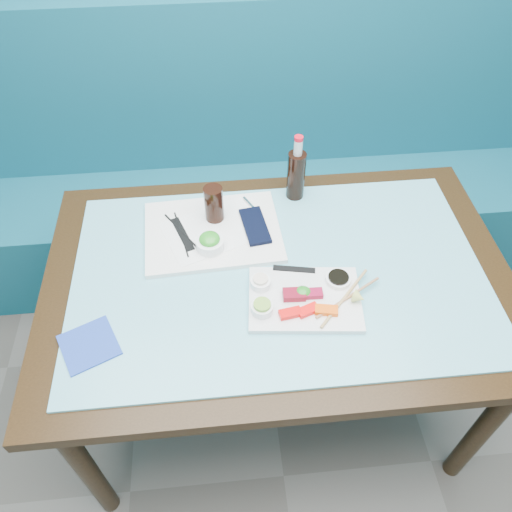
{
  "coord_description": "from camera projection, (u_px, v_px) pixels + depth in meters",
  "views": [
    {
      "loc": [
        -0.16,
        0.51,
        1.9
      ],
      "look_at": [
        -0.07,
        1.48,
        0.8
      ],
      "focal_mm": 35.0,
      "sensor_mm": 36.0,
      "label": 1
    }
  ],
  "objects": [
    {
      "name": "tuna_left",
      "position": [
        294.0,
        295.0,
        1.4
      ],
      "size": [
        0.07,
        0.04,
        0.02
      ],
      "primitive_type": "cube",
      "rotation": [
        0.0,
        0.0,
        -0.05
      ],
      "color": "maroon",
      "rests_on": "sashimi_plate"
    },
    {
      "name": "cola_bottle_cap",
      "position": [
        299.0,
        138.0,
        1.54
      ],
      "size": [
        0.03,
        0.03,
        0.01
      ],
      "primitive_type": "cylinder",
      "rotation": [
        0.0,
        0.0,
        0.2
      ],
      "color": "red",
      "rests_on": "cola_bottle_neck"
    },
    {
      "name": "soy_fill",
      "position": [
        339.0,
        277.0,
        1.43
      ],
      "size": [
        0.07,
        0.07,
        0.01
      ],
      "primitive_type": "cylinder",
      "rotation": [
        0.0,
        0.0,
        -0.18
      ],
      "color": "black",
      "rests_on": "soy_dish"
    },
    {
      "name": "paper_placemat",
      "position": [
        213.0,
        230.0,
        1.58
      ],
      "size": [
        0.35,
        0.3,
        0.0
      ],
      "primitive_type": "cube",
      "rotation": [
        0.0,
        0.0,
        0.36
      ],
      "color": "white",
      "rests_on": "serving_tray"
    },
    {
      "name": "sashimi_plate",
      "position": [
        305.0,
        299.0,
        1.41
      ],
      "size": [
        0.34,
        0.25,
        0.02
      ],
      "primitive_type": "cube",
      "rotation": [
        0.0,
        0.0,
        -0.1
      ],
      "color": "silver",
      "rests_on": "glass_top"
    },
    {
      "name": "ginger_fill",
      "position": [
        261.0,
        279.0,
        1.41
      ],
      "size": [
        0.05,
        0.05,
        0.01
      ],
      "primitive_type": "cylinder",
      "rotation": [
        0.0,
        0.0,
        -0.27
      ],
      "color": "beige",
      "rests_on": "ramekin_ginger"
    },
    {
      "name": "seaweed_bowl",
      "position": [
        210.0,
        244.0,
        1.52
      ],
      "size": [
        0.1,
        0.1,
        0.03
      ],
      "primitive_type": "cylinder",
      "rotation": [
        0.0,
        0.0,
        -0.14
      ],
      "color": "white",
      "rests_on": "serving_tray"
    },
    {
      "name": "salmon_mid",
      "position": [
        308.0,
        310.0,
        1.36
      ],
      "size": [
        0.07,
        0.05,
        0.01
      ],
      "primitive_type": "cube",
      "rotation": [
        0.0,
        0.0,
        0.36
      ],
      "color": "#FF0D0A",
      "rests_on": "sashimi_plate"
    },
    {
      "name": "cola_bottle_body",
      "position": [
        296.0,
        176.0,
        1.65
      ],
      "size": [
        0.07,
        0.07,
        0.17
      ],
      "primitive_type": "cylinder",
      "rotation": [
        0.0,
        0.0,
        -0.19
      ],
      "color": "black",
      "rests_on": "glass_top"
    },
    {
      "name": "salmon_left",
      "position": [
        290.0,
        313.0,
        1.36
      ],
      "size": [
        0.06,
        0.04,
        0.01
      ],
      "primitive_type": "cube",
      "rotation": [
        0.0,
        0.0,
        0.16
      ],
      "color": "red",
      "rests_on": "sashimi_plate"
    },
    {
      "name": "seaweed_garnish",
      "position": [
        303.0,
        292.0,
        1.4
      ],
      "size": [
        0.05,
        0.05,
        0.02
      ],
      "primitive_type": "ellipsoid",
      "rotation": [
        0.0,
        0.0,
        -0.24
      ],
      "color": "#20811D",
      "rests_on": "sashimi_plate"
    },
    {
      "name": "wooden_chopstick_a",
      "position": [
        345.0,
        298.0,
        1.4
      ],
      "size": [
        0.17,
        0.19,
        0.01
      ],
      "primitive_type": "cylinder",
      "rotation": [
        1.57,
        0.0,
        -0.74
      ],
      "color": "tan",
      "rests_on": "sashimi_plate"
    },
    {
      "name": "dining_table",
      "position": [
        278.0,
        291.0,
        1.55
      ],
      "size": [
        1.4,
        0.9,
        0.75
      ],
      "color": "black",
      "rests_on": "ground"
    },
    {
      "name": "salmon_right",
      "position": [
        326.0,
        310.0,
        1.36
      ],
      "size": [
        0.07,
        0.04,
        0.02
      ],
      "primitive_type": "cube",
      "rotation": [
        0.0,
        0.0,
        -0.18
      ],
      "color": "#FF560A",
      "rests_on": "sashimi_plate"
    },
    {
      "name": "wooden_chopstick_b",
      "position": [
        348.0,
        297.0,
        1.4
      ],
      "size": [
        0.21,
        0.13,
        0.01
      ],
      "primitive_type": "cylinder",
      "rotation": [
        1.57,
        0.0,
        -1.04
      ],
      "color": "#9E6D4A",
      "rests_on": "sashimi_plate"
    },
    {
      "name": "cola_bottle_neck",
      "position": [
        298.0,
        147.0,
        1.57
      ],
      "size": [
        0.03,
        0.03,
        0.05
      ],
      "primitive_type": "cylinder",
      "rotation": [
        0.0,
        0.0,
        0.19
      ],
      "color": "silver",
      "rests_on": "cola_bottle_body"
    },
    {
      "name": "seaweed_salad",
      "position": [
        210.0,
        239.0,
        1.5
      ],
      "size": [
        0.08,
        0.08,
        0.03
      ],
      "primitive_type": "ellipsoid",
      "rotation": [
        0.0,
        0.0,
        -0.4
      ],
      "color": "#279021",
      "rests_on": "seaweed_bowl"
    },
    {
      "name": "blue_napkin",
      "position": [
        89.0,
        345.0,
        1.31
      ],
      "size": [
        0.18,
        0.18,
        0.01
      ],
      "primitive_type": "cube",
      "rotation": [
        0.0,
        0.0,
        0.43
      ],
      "color": "#1C3A9B",
      "rests_on": "glass_top"
    },
    {
      "name": "wasabi_fill",
      "position": [
        262.0,
        304.0,
        1.35
      ],
      "size": [
        0.06,
        0.06,
        0.01
      ],
      "primitive_type": "cylinder",
      "rotation": [
        0.0,
        0.0,
        0.29
      ],
      "color": "#78AE38",
      "rests_on": "ramekin_wasabi"
    },
    {
      "name": "tuna_right",
      "position": [
        314.0,
        293.0,
        1.4
      ],
      "size": [
        0.05,
        0.03,
        0.02
      ],
      "primitive_type": "cube",
      "rotation": [
        0.0,
        0.0,
        -0.03
      ],
      "color": "maroon",
      "rests_on": "sashimi_plate"
    },
    {
      "name": "lemon_wedge",
      "position": [
        359.0,
        298.0,
        1.38
      ],
      "size": [
        0.05,
        0.05,
        0.04
      ],
      "primitive_type": "cone",
      "rotation": [
        1.57,
        0.0,
        0.96
      ],
      "color": "#D9DA67",
      "rests_on": "sashimi_plate"
    },
    {
      "name": "soy_dish",
      "position": [
        338.0,
        279.0,
        1.44
      ],
      "size": [
        0.1,
        0.1,
        0.01
      ],
      "primitive_type": "cylinder",
      "rotation": [
        0.0,
        0.0,
        0.39
      ],
      "color": "white",
      "rests_on": "sashimi_plate"
    },
    {
      "name": "navy_pouch",
      "position": [
        255.0,
        226.0,
        1.59
      ],
      "size": [
        0.09,
        0.17,
        0.01
      ],
      "primitive_type": "cube",
      "rotation": [
        0.0,
        0.0,
        0.14
      ],
      "color": "black",
      "rests_on": "serving_tray"
    },
    {
      "name": "glass_top",
      "position": [
        279.0,
        273.0,
        1.49
      ],
      "size": [
        1.22,
        0.76,
        0.01
      ],
      "primitive_type": "cube",
      "color": "#61B3C3",
      "rests_on": "dining_table"
    },
    {
      "name": "tray_sleeve",
      "position": [
        183.0,
        234.0,
        1.57
      ],
      "size": [
        0.08,
        0.16,
        0.0
      ],
      "primitive_type": "cube",
      "rotation": [
        0.0,
        0.0,
        0.35
      ],
      "color": "black",
      "rests_on": "serving_tray"
    },
    {
      "name": "chopstick_sleeve",
      "position": [
        294.0,
        269.0,
        1.47
      ],
      "size": [
        0.13,
        0.04,
        0.0
      ],
      "primitive_type": "cube",
      "rotation": [
        0.0,
        0.0,
        -0.19
      ],
      "color": "black",
      "rests_on": "sashimi_plate"
    },
    {
      "name": "black_chopstick_a",
      "position": [
        181.0,
        234.0,
        1.57
      ],
      "size": [
        0.05,
        0.2,
        0.01
      ],
      "primitive_type": "cylinder",
      "rotation": [
        1.57,
        0.0,
        0.21
      ],
      "color": "black",
      "rests_on": "serving_tray"
    },
    {
      "name": "booth_bench",
      "position": [
        253.0,
        188.0,
        2.33
      ],
      "size": [
        3.0,
        0.56,
        1.17
      ],
      "color": "#105266",
      "rests_on": "ground"
    },
    {
      "name": "fork",
      "position": [
        250.0,
        204.0,
        1.66
      ],
      "size": [
        0.04,
        0.07,
        0.01
      ],
      "primitive_type": "cylinder",
      "rotation": [
        1.57,
        0.0,
        0.47
      ],
      "color": "silver",
      "rests_on": "serving_tray"
    },
    {
      "name": "serving_tray",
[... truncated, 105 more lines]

